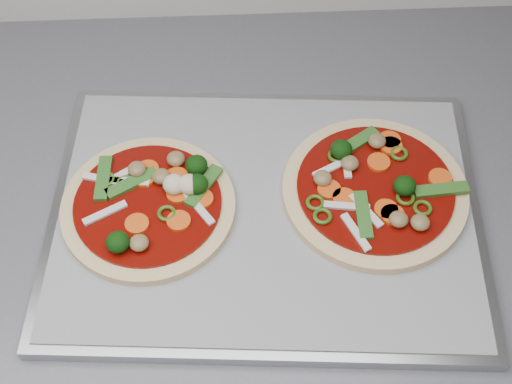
{
  "coord_description": "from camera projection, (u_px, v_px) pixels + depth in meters",
  "views": [
    {
      "loc": [
        0.18,
        0.84,
        1.54
      ],
      "look_at": [
        0.2,
        1.28,
        0.93
      ],
      "focal_mm": 50.0,
      "sensor_mm": 36.0,
      "label": 1
    }
  ],
  "objects": [
    {
      "name": "pizza_right",
      "position": [
        375.0,
        189.0,
        0.76
      ],
      "size": [
        0.27,
        0.27,
        0.03
      ],
      "rotation": [
        0.0,
        0.0,
        -0.47
      ],
      "color": "beige",
      "rests_on": "parchment"
    },
    {
      "name": "base_cabinet",
      "position": [
        131.0,
        366.0,
        1.16
      ],
      "size": [
        3.6,
        0.6,
        0.86
      ],
      "primitive_type": "cube",
      "color": "#B7B8B6",
      "rests_on": "ground"
    },
    {
      "name": "baking_tray",
      "position": [
        265.0,
        214.0,
        0.76
      ],
      "size": [
        0.48,
        0.37,
        0.01
      ],
      "primitive_type": "cube",
      "rotation": [
        0.0,
        0.0,
        -0.07
      ],
      "color": "#99999F",
      "rests_on": "countertop"
    },
    {
      "name": "parchment",
      "position": [
        266.0,
        209.0,
        0.76
      ],
      "size": [
        0.46,
        0.35,
        0.0
      ],
      "primitive_type": "cube",
      "rotation": [
        0.0,
        0.0,
        -0.07
      ],
      "color": "gray",
      "rests_on": "baking_tray"
    },
    {
      "name": "countertop",
      "position": [
        74.0,
        211.0,
        0.8
      ],
      "size": [
        3.6,
        0.6,
        0.04
      ],
      "primitive_type": "cube",
      "color": "slate",
      "rests_on": "base_cabinet"
    },
    {
      "name": "pizza_left",
      "position": [
        152.0,
        203.0,
        0.75
      ],
      "size": [
        0.22,
        0.22,
        0.03
      ],
      "rotation": [
        0.0,
        0.0,
        0.25
      ],
      "color": "beige",
      "rests_on": "parchment"
    }
  ]
}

